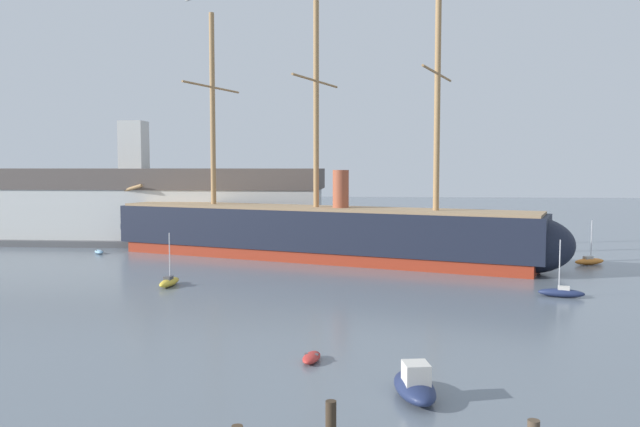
% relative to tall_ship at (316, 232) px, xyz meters
% --- Properties ---
extents(tall_ship, '(56.11, 23.57, 28.01)m').
position_rel_tall_ship_xyz_m(tall_ship, '(0.00, 0.00, 0.00)').
color(tall_ship, maroon).
rests_on(tall_ship, ground).
extents(motorboat_foreground_right, '(2.32, 4.19, 1.67)m').
position_rel_tall_ship_xyz_m(motorboat_foreground_right, '(8.19, -41.69, -2.47)').
color(motorboat_foreground_right, '#1E284C').
rests_on(motorboat_foreground_right, ground).
extents(dinghy_near_centre, '(1.13, 2.05, 0.46)m').
position_rel_tall_ship_xyz_m(dinghy_near_centre, '(3.13, -36.86, -2.82)').
color(dinghy_near_centre, '#B22D28').
rests_on(dinghy_near_centre, ground).
extents(sailboat_alongside_bow, '(1.29, 3.57, 4.57)m').
position_rel_tall_ship_xyz_m(sailboat_alongside_bow, '(-11.11, -16.83, -2.67)').
color(sailboat_alongside_bow, gold).
rests_on(sailboat_alongside_bow, ground).
extents(sailboat_alongside_stern, '(3.63, 1.90, 4.53)m').
position_rel_tall_ship_xyz_m(sailboat_alongside_stern, '(21.03, -18.71, -2.67)').
color(sailboat_alongside_stern, '#1E284C').
rests_on(sailboat_alongside_stern, ground).
extents(dinghy_far_left, '(1.95, 2.11, 0.47)m').
position_rel_tall_ship_xyz_m(dinghy_far_left, '(-25.81, 2.17, -2.81)').
color(dinghy_far_left, '#7FB2D6').
rests_on(dinghy_far_left, ground).
extents(sailboat_far_right, '(3.70, 2.36, 4.64)m').
position_rel_tall_ship_xyz_m(sailboat_far_right, '(28.78, -1.44, -2.66)').
color(sailboat_far_right, orange).
rests_on(sailboat_far_right, ground).
extents(motorboat_distant_centre, '(3.14, 3.41, 1.38)m').
position_rel_tall_ship_xyz_m(motorboat_distant_centre, '(1.94, 8.94, -2.57)').
color(motorboat_distant_centre, '#B22D28').
rests_on(motorboat_distant_centre, ground).
extents(mooring_piling_left_pair, '(0.39, 0.39, 1.92)m').
position_rel_tall_ship_xyz_m(mooring_piling_left_pair, '(4.87, -47.41, -2.09)').
color(mooring_piling_left_pair, '#382B1E').
rests_on(mooring_piling_left_pair, ground).
extents(dockside_warehouse_left, '(49.33, 13.38, 16.30)m').
position_rel_tall_ship_xyz_m(dockside_warehouse_left, '(-23.50, 14.05, 1.95)').
color(dockside_warehouse_left, '#565659').
rests_on(dockside_warehouse_left, ground).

